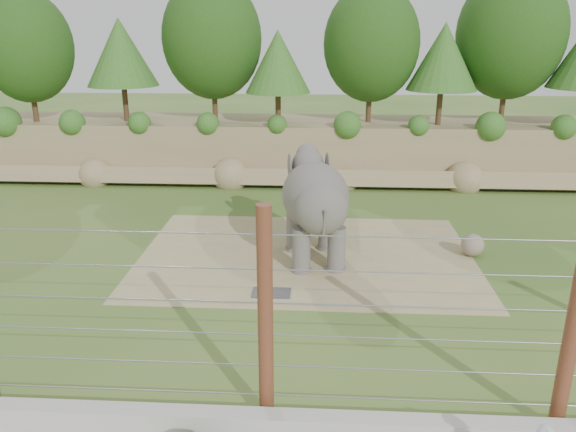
{
  "coord_description": "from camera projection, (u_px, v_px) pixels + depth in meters",
  "views": [
    {
      "loc": [
        0.86,
        -12.75,
        6.63
      ],
      "look_at": [
        0.0,
        2.0,
        1.6
      ],
      "focal_mm": 35.0,
      "sensor_mm": 36.0,
      "label": 1
    }
  ],
  "objects": [
    {
      "name": "ground",
      "position": [
        283.0,
        301.0,
        14.24
      ],
      "size": [
        90.0,
        90.0,
        0.0
      ],
      "primitive_type": "plane",
      "color": "#3F6925",
      "rests_on": "ground"
    },
    {
      "name": "back_embankment",
      "position": [
        315.0,
        89.0,
        24.9
      ],
      "size": [
        30.0,
        5.52,
        8.77
      ],
      "color": "#937A5C",
      "rests_on": "ground"
    },
    {
      "name": "dirt_patch",
      "position": [
        306.0,
        255.0,
        17.04
      ],
      "size": [
        10.0,
        7.0,
        0.02
      ],
      "primitive_type": "cube",
      "color": "tan",
      "rests_on": "ground"
    },
    {
      "name": "drain_grate",
      "position": [
        271.0,
        293.0,
        14.6
      ],
      "size": [
        1.0,
        0.6,
        0.03
      ],
      "primitive_type": "cube",
      "color": "#262628",
      "rests_on": "dirt_patch"
    },
    {
      "name": "elephant",
      "position": [
        315.0,
        211.0,
        16.23
      ],
      "size": [
        2.22,
        4.01,
        3.08
      ],
      "primitive_type": null,
      "rotation": [
        0.0,
        0.0,
        0.16
      ],
      "color": "#57524D",
      "rests_on": "ground"
    },
    {
      "name": "stone_ball",
      "position": [
        473.0,
        245.0,
        16.88
      ],
      "size": [
        0.69,
        0.69,
        0.69
      ],
      "primitive_type": "sphere",
      "color": "gray",
      "rests_on": "dirt_patch"
    },
    {
      "name": "retaining_wall",
      "position": [
        264.0,
        426.0,
        9.43
      ],
      "size": [
        26.0,
        0.35,
        0.5
      ],
      "primitive_type": "cube",
      "color": "#B3AFA5",
      "rests_on": "ground"
    },
    {
      "name": "barrier_fence",
      "position": [
        265.0,
        319.0,
        9.34
      ],
      "size": [
        20.26,
        0.26,
        4.0
      ],
      "color": "#5B2718",
      "rests_on": "ground"
    }
  ]
}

